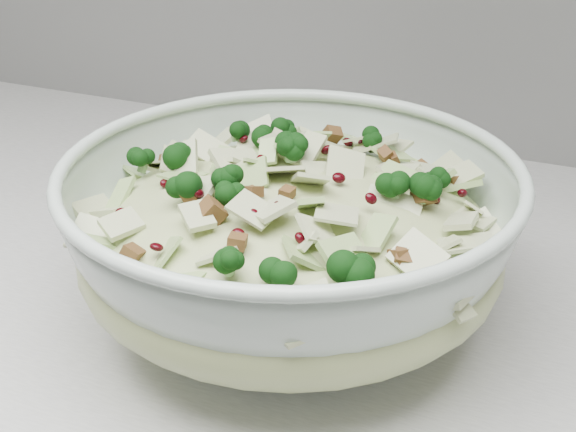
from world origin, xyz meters
name	(u,v)px	position (x,y,z in m)	size (l,w,h in m)	color
mixing_bowl	(290,243)	(-0.35, 1.60, 0.97)	(0.33, 0.33, 0.13)	silver
salad	(291,217)	(-0.35, 1.60, 0.99)	(0.36, 0.36, 0.13)	#B9C788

